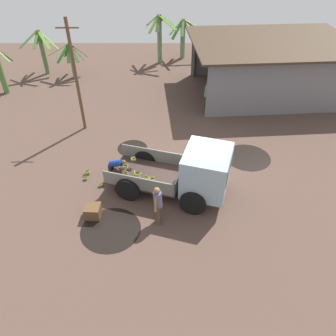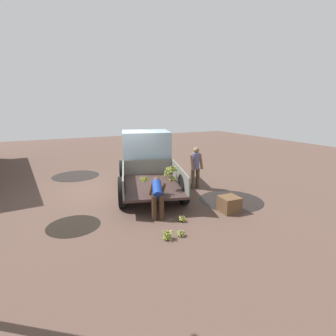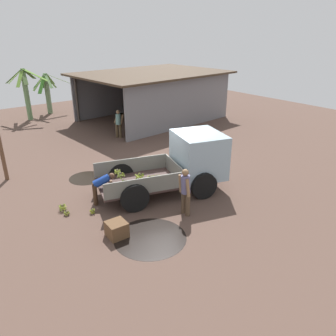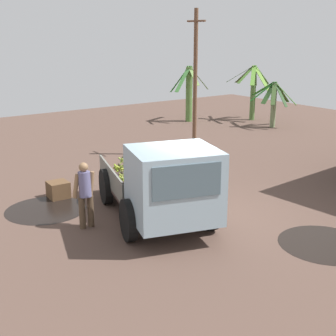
# 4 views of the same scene
# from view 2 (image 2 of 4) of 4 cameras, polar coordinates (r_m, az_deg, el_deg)

# --- Properties ---
(ground) EXTENTS (36.00, 36.00, 0.00)m
(ground) POSITION_cam_2_polar(r_m,az_deg,el_deg) (10.47, -9.69, -4.44)
(ground) COLOR brown
(mud_patch_0) EXTENTS (1.43, 1.43, 0.01)m
(mud_patch_0) POSITION_cam_2_polar(r_m,az_deg,el_deg) (7.71, -19.85, -11.73)
(mud_patch_0) COLOR black
(mud_patch_0) RESTS_ON ground
(mud_patch_1) EXTENTS (2.17, 2.17, 0.01)m
(mud_patch_1) POSITION_cam_2_polar(r_m,az_deg,el_deg) (9.32, 13.56, -6.88)
(mud_patch_1) COLOR black
(mud_patch_1) RESTS_ON ground
(mud_patch_2) EXTENTS (2.11, 2.11, 0.01)m
(mud_patch_2) POSITION_cam_2_polar(r_m,az_deg,el_deg) (12.88, -19.42, -1.62)
(mud_patch_2) COLOR black
(mud_patch_2) RESTS_ON ground
(cargo_truck) EXTENTS (5.03, 3.19, 2.15)m
(cargo_truck) POSITION_cam_2_polar(r_m,az_deg,el_deg) (10.67, -4.63, 2.46)
(cargo_truck) COLOR #382724
(cargo_truck) RESTS_ON ground
(person_foreground_visitor) EXTENTS (0.34, 0.60, 1.64)m
(person_foreground_visitor) POSITION_cam_2_polar(r_m,az_deg,el_deg) (10.15, 6.04, 0.46)
(person_foreground_visitor) COLOR brown
(person_foreground_visitor) RESTS_ON ground
(person_worker_loading) EXTENTS (0.82, 0.68, 1.10)m
(person_worker_loading) POSITION_cam_2_polar(r_m,az_deg,el_deg) (7.59, -2.36, -5.77)
(person_worker_loading) COLOR #3C2819
(person_worker_loading) RESTS_ON ground
(banana_bunch_on_ground_0) EXTENTS (0.21, 0.21, 0.16)m
(banana_bunch_on_ground_0) POSITION_cam_2_polar(r_m,az_deg,el_deg) (6.73, 2.85, -13.93)
(banana_bunch_on_ground_0) COLOR brown
(banana_bunch_on_ground_0) RESTS_ON ground
(banana_bunch_on_ground_1) EXTENTS (0.29, 0.29, 0.24)m
(banana_bunch_on_ground_1) POSITION_cam_2_polar(r_m,az_deg,el_deg) (6.56, -0.12, -14.24)
(banana_bunch_on_ground_1) COLOR brown
(banana_bunch_on_ground_1) RESTS_ON ground
(banana_bunch_on_ground_2) EXTENTS (0.20, 0.21, 0.18)m
(banana_bunch_on_ground_2) POSITION_cam_2_polar(r_m,az_deg,el_deg) (7.48, 3.09, -10.89)
(banana_bunch_on_ground_2) COLOR brown
(banana_bunch_on_ground_2) RESTS_ON ground
(wooden_crate_0) EXTENTS (0.59, 0.59, 0.48)m
(wooden_crate_0) POSITION_cam_2_polar(r_m,az_deg,el_deg) (8.30, 13.20, -7.68)
(wooden_crate_0) COLOR brown
(wooden_crate_0) RESTS_ON ground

